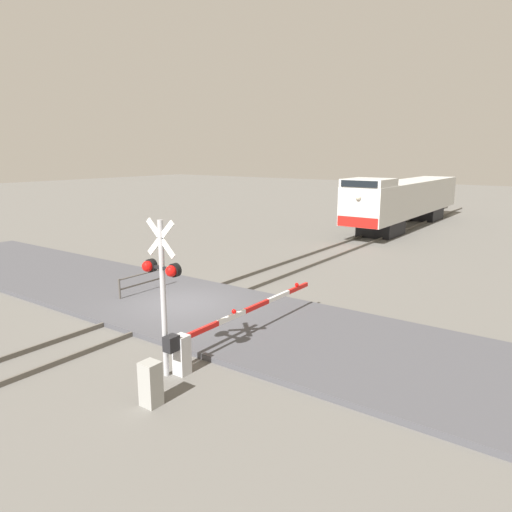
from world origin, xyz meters
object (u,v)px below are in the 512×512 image
at_px(crossing_gate, 210,334).
at_px(guard_railing, 142,281).
at_px(locomotive, 405,199).
at_px(crossing_signal, 162,281).
at_px(utility_cabinet, 151,384).

relative_size(crossing_gate, guard_railing, 3.03).
relative_size(locomotive, crossing_signal, 4.44).
bearing_deg(crossing_signal, crossing_gate, 79.45).
xyz_separation_m(crossing_gate, guard_railing, (-6.20, 2.95, -0.13)).
bearing_deg(locomotive, crossing_signal, -82.87).
bearing_deg(crossing_gate, crossing_signal, -100.55).
relative_size(locomotive, utility_cabinet, 17.31).
height_order(locomotive, crossing_gate, locomotive).
bearing_deg(crossing_signal, guard_railing, 143.51).
bearing_deg(crossing_gate, guard_railing, 154.55).
xyz_separation_m(locomotive, crossing_gate, (3.85, -27.18, -1.39)).
height_order(crossing_signal, crossing_gate, crossing_signal).
distance_m(locomotive, utility_cabinet, 30.21).
relative_size(utility_cabinet, guard_railing, 0.46).
xyz_separation_m(crossing_signal, utility_cabinet, (0.82, -1.23, -2.03)).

